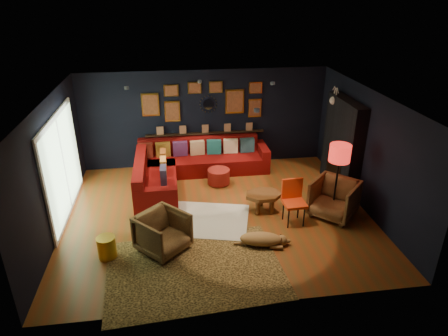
{
  "coord_description": "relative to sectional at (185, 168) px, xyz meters",
  "views": [
    {
      "loc": [
        -0.92,
        -7.44,
        4.59
      ],
      "look_at": [
        0.17,
        0.3,
        0.96
      ],
      "focal_mm": 32.0,
      "sensor_mm": 36.0,
      "label": 1
    }
  ],
  "objects": [
    {
      "name": "ceiling_spots",
      "position": [
        0.61,
        -1.01,
        2.24
      ],
      "size": [
        3.3,
        2.5,
        0.06
      ],
      "color": "black",
      "rests_on": "room_walls"
    },
    {
      "name": "gold_stool",
      "position": [
        -1.59,
        -3.02,
        -0.11
      ],
      "size": [
        0.34,
        0.34,
        0.43
      ],
      "primitive_type": "cylinder",
      "color": "gold",
      "rests_on": "ground"
    },
    {
      "name": "pouf",
      "position": [
        0.81,
        -0.36,
        -0.12
      ],
      "size": [
        0.55,
        0.55,
        0.36
      ],
      "primitive_type": "cylinder",
      "color": "maroon",
      "rests_on": "shag_rug"
    },
    {
      "name": "room_walls",
      "position": [
        0.61,
        -1.81,
        1.27
      ],
      "size": [
        6.5,
        6.5,
        6.5
      ],
      "color": "black",
      "rests_on": "ground"
    },
    {
      "name": "coffee_table",
      "position": [
        1.61,
        -1.82,
        0.04
      ],
      "size": [
        0.85,
        0.66,
        0.41
      ],
      "rotation": [
        0.0,
        0.0,
        0.04
      ],
      "color": "#5D2E16",
      "rests_on": "shag_rug"
    },
    {
      "name": "ledge",
      "position": [
        0.61,
        0.87,
        0.6
      ],
      "size": [
        3.2,
        0.12,
        0.04
      ],
      "primitive_type": "cube",
      "color": "black",
      "rests_on": "room_walls"
    },
    {
      "name": "sliding_door",
      "position": [
        -2.6,
        -1.21,
        0.78
      ],
      "size": [
        0.06,
        2.8,
        2.2
      ],
      "color": "white",
      "rests_on": "ground"
    },
    {
      "name": "leopard_rug",
      "position": [
        -0.03,
        -3.61,
        -0.31
      ],
      "size": [
        3.19,
        2.38,
        0.02
      ],
      "primitive_type": "cube",
      "rotation": [
        0.0,
        0.0,
        0.07
      ],
      "color": "#B58945",
      "rests_on": "ground"
    },
    {
      "name": "armchair_right",
      "position": [
        3.06,
        -2.2,
        0.13
      ],
      "size": [
        1.2,
        1.2,
        0.9
      ],
      "primitive_type": "imported",
      "rotation": [
        0.0,
        0.0,
        -0.77
      ],
      "color": "#C38145",
      "rests_on": "ground"
    },
    {
      "name": "sunburst_mirror",
      "position": [
        0.71,
        0.91,
        1.38
      ],
      "size": [
        0.47,
        0.16,
        0.47
      ],
      "color": "silver",
      "rests_on": "room_walls"
    },
    {
      "name": "dog",
      "position": [
        1.29,
        -3.06,
        -0.13
      ],
      "size": [
        1.19,
        0.75,
        0.35
      ],
      "primitive_type": null,
      "rotation": [
        0.0,
        0.0,
        -0.21
      ],
      "color": "#9F6C3D",
      "rests_on": "leopard_rug"
    },
    {
      "name": "floor_lamp",
      "position": [
        3.11,
        -2.1,
        1.03
      ],
      "size": [
        0.44,
        0.44,
        1.6
      ],
      "color": "black",
      "rests_on": "ground"
    },
    {
      "name": "floor",
      "position": [
        0.61,
        -1.81,
        -0.32
      ],
      "size": [
        6.5,
        6.5,
        0.0
      ],
      "primitive_type": "plane",
      "color": "brown",
      "rests_on": "ground"
    },
    {
      "name": "fireplace",
      "position": [
        3.71,
        -0.91,
        0.7
      ],
      "size": [
        0.31,
        1.6,
        2.2
      ],
      "color": "black",
      "rests_on": "ground"
    },
    {
      "name": "armchair_left",
      "position": [
        -0.56,
        -2.94,
        0.1
      ],
      "size": [
        1.11,
        1.11,
        0.84
      ],
      "primitive_type": "imported",
      "rotation": [
        0.0,
        0.0,
        0.76
      ],
      "color": "#C38145",
      "rests_on": "ground"
    },
    {
      "name": "shag_rug",
      "position": [
        0.24,
        -2.01,
        -0.31
      ],
      "size": [
        2.23,
        1.85,
        0.03
      ],
      "primitive_type": "cube",
      "rotation": [
        0.0,
        0.0,
        -0.25
      ],
      "color": "silver",
      "rests_on": "ground"
    },
    {
      "name": "sectional",
      "position": [
        0.0,
        0.0,
        0.0
      ],
      "size": [
        3.41,
        2.69,
        0.86
      ],
      "color": "maroon",
      "rests_on": "ground"
    },
    {
      "name": "gallery_wall",
      "position": [
        0.6,
        0.91,
        1.48
      ],
      "size": [
        3.15,
        0.04,
        1.02
      ],
      "color": "gold",
      "rests_on": "room_walls"
    },
    {
      "name": "deer_head",
      "position": [
        3.75,
        -0.41,
        1.73
      ],
      "size": [
        0.5,
        0.28,
        0.45
      ],
      "color": "white",
      "rests_on": "fireplace"
    },
    {
      "name": "orange_chair",
      "position": [
        2.13,
        -2.29,
        0.24
      ],
      "size": [
        0.47,
        0.47,
        0.94
      ],
      "rotation": [
        0.0,
        0.0,
        0.05
      ],
      "color": "black",
      "rests_on": "ground"
    }
  ]
}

